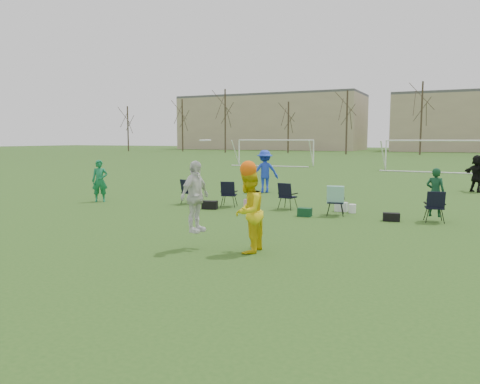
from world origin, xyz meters
The scene contains 10 objects.
ground centered at (0.00, 0.00, 0.00)m, with size 260.00×260.00×0.00m, color #295219.
fielder_green_near centered at (-7.25, 7.09, 0.85)m, with size 0.62×0.41×1.70m, color #147243.
fielder_blue centered at (-2.45, 12.99, 1.01)m, with size 1.30×0.75×2.01m, color blue.
fielder_black centered at (6.69, 17.46, 0.90)m, with size 1.66×0.53×1.79m, color black.
center_contest centered at (1.28, 1.82, 1.06)m, with size 1.88×1.20×2.54m.
sideline_setup centered at (1.17, 8.03, 0.51)m, with size 9.63×1.90×1.66m.
goal_left centered at (-10.00, 34.00, 1.92)m, with size 7.39×0.76×2.46m.
goal_mid centered at (4.00, 32.00, 1.92)m, with size 7.40×0.63×2.46m.
tree_line centered at (0.24, 69.85, 5.09)m, with size 110.28×3.28×11.40m.
building_row centered at (6.73, 96.00, 5.99)m, with size 126.00×16.00×13.00m.
Camera 1 is at (5.97, -7.54, 2.56)m, focal length 35.00 mm.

